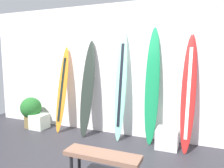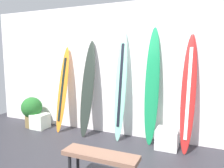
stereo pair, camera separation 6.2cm
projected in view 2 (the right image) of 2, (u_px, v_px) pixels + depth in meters
The scene contains 11 objects.
ground at pixel (105, 160), 3.60m from camera, with size 8.00×8.00×0.04m, color #2D2C32.
wall_back at pixel (130, 70), 4.60m from camera, with size 7.20×0.20×2.80m, color white.
surfboard_sunset at pixel (63, 89), 4.90m from camera, with size 0.25×0.49×1.92m.
surfboard_charcoal at pixel (88, 89), 4.63m from camera, with size 0.30×0.50×2.05m.
surfboard_seafoam at pixel (121, 86), 4.37m from camera, with size 0.24×0.40×2.25m.
surfboard_emerald at pixel (152, 86), 4.15m from camera, with size 0.28×0.36×2.26m.
surfboard_crimson at pixel (188, 94), 3.83m from camera, with size 0.28×0.53×2.12m.
display_block_left at pixel (167, 139), 4.03m from camera, with size 0.40×0.40×0.36m.
display_block_center at pixel (40, 121), 5.13m from camera, with size 0.35×0.35×0.34m.
potted_plant at pixel (32, 110), 5.22m from camera, with size 0.49×0.49×0.72m.
bench at pixel (100, 158), 2.80m from camera, with size 1.02×0.29×0.46m.
Camera 2 is at (1.45, -3.08, 1.71)m, focal length 34.69 mm.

